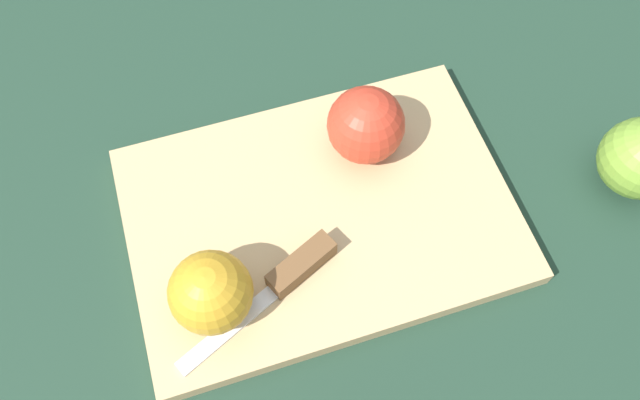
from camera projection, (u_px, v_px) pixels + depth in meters
name	position (u px, v px, depth m)	size (l,w,h in m)	color
ground_plane	(320.00, 219.00, 0.59)	(4.00, 4.00, 0.00)	#1E3828
cutting_board	(320.00, 215.00, 0.58)	(0.35, 0.25, 0.02)	tan
apple_half_left	(366.00, 125.00, 0.57)	(0.07, 0.07, 0.07)	red
apple_half_right	(210.00, 292.00, 0.50)	(0.07, 0.07, 0.07)	gold
knife	(292.00, 273.00, 0.54)	(0.16, 0.08, 0.02)	silver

